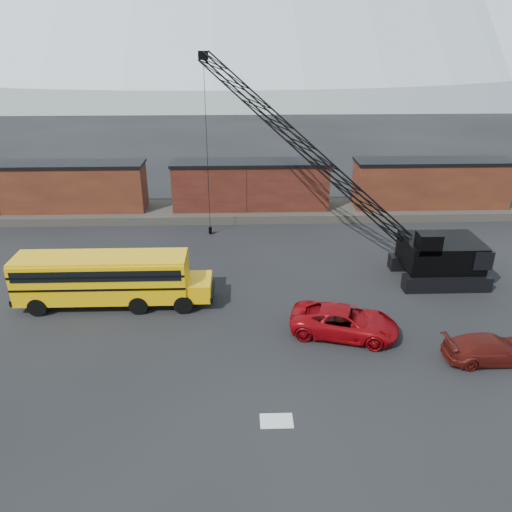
{
  "coord_description": "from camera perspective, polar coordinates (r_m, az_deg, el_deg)",
  "views": [
    {
      "loc": [
        -0.9,
        -20.34,
        15.14
      ],
      "look_at": [
        -0.03,
        6.38,
        3.0
      ],
      "focal_mm": 35.0,
      "sensor_mm": 36.0,
      "label": 1
    }
  ],
  "objects": [
    {
      "name": "maroon_suv",
      "position": [
        27.8,
        25.21,
        -9.59
      ],
      "size": [
        4.69,
        2.01,
        1.35
      ],
      "primitive_type": "imported",
      "rotation": [
        0.0,
        0.0,
        1.6
      ],
      "color": "#4E120E",
      "rests_on": "ground"
    },
    {
      "name": "crawler_crane",
      "position": [
        34.61,
        5.69,
        12.16
      ],
      "size": [
        18.75,
        11.04,
        14.02
      ],
      "color": "black",
      "rests_on": "ground"
    },
    {
      "name": "snow_patch",
      "position": [
        22.31,
        2.36,
        -18.3
      ],
      "size": [
        1.4,
        0.9,
        0.02
      ],
      "primitive_type": "cube",
      "color": "silver",
      "rests_on": "ground"
    },
    {
      "name": "boxcar_mid",
      "position": [
        44.12,
        -0.62,
        8.13
      ],
      "size": [
        13.7,
        3.1,
        4.17
      ],
      "color": "#542017",
      "rests_on": "gravel_berm"
    },
    {
      "name": "red_pickup",
      "position": [
        27.52,
        10.06,
        -7.4
      ],
      "size": [
        6.28,
        4.1,
        1.61
      ],
      "primitive_type": "imported",
      "rotation": [
        0.0,
        0.0,
        1.3
      ],
      "color": "maroon",
      "rests_on": "ground"
    },
    {
      "name": "boxcar_east_near",
      "position": [
        47.24,
        19.36,
        7.85
      ],
      "size": [
        13.7,
        3.1,
        4.17
      ],
      "color": "#401912",
      "rests_on": "gravel_berm"
    },
    {
      "name": "gravel_berm",
      "position": [
        44.86,
        -0.61,
        5.17
      ],
      "size": [
        120.0,
        5.0,
        0.7
      ],
      "primitive_type": "cube",
      "color": "#464039",
      "rests_on": "ground"
    },
    {
      "name": "boxcar_west_near",
      "position": [
        46.62,
        -20.87,
        7.42
      ],
      "size": [
        13.7,
        3.1,
        4.17
      ],
      "color": "#401912",
      "rests_on": "gravel_berm"
    },
    {
      "name": "school_bus",
      "position": [
        30.74,
        -16.51,
        -2.4
      ],
      "size": [
        11.65,
        2.65,
        3.19
      ],
      "color": "#E5A704",
      "rests_on": "ground"
    },
    {
      "name": "ground",
      "position": [
        25.37,
        0.56,
        -12.22
      ],
      "size": [
        160.0,
        160.0,
        0.0
      ],
      "primitive_type": "plane",
      "color": "black",
      "rests_on": "ground"
    }
  ]
}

